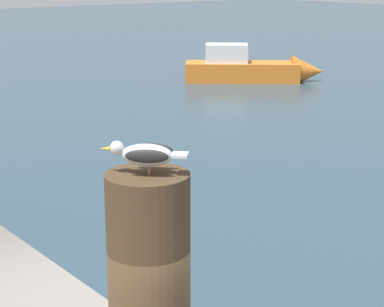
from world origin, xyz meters
TOP-DOWN VIEW (x-y plane):
  - mooring_post at (0.90, -0.37)m, footprint 0.38×0.38m
  - seagull at (0.90, -0.38)m, footprint 0.31×0.31m
  - boat_orange at (-13.56, 14.04)m, footprint 3.86×4.27m

SIDE VIEW (x-z plane):
  - boat_orange at x=-13.56m, z-range -0.28..1.15m
  - mooring_post at x=0.90m, z-range 1.72..2.86m
  - seagull at x=0.90m, z-range 2.87..3.02m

